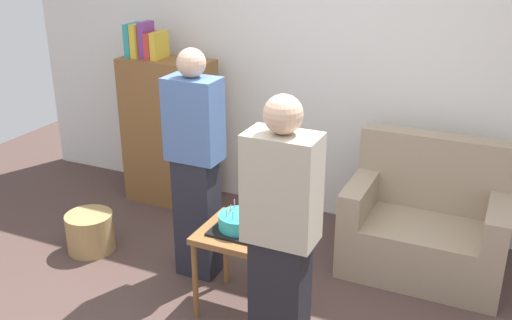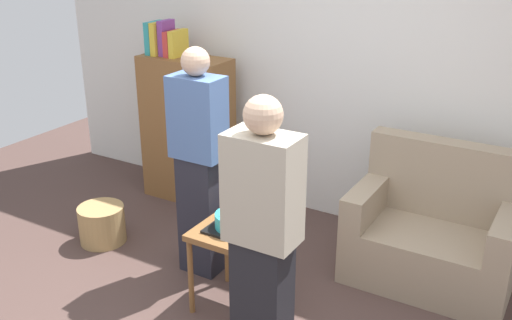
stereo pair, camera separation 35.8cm
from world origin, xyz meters
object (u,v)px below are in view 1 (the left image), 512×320
Objects in this scene: bookshelf at (169,129)px; wicker_basket at (90,232)px; person_blowing_candles at (196,166)px; birthday_cake at (239,223)px; person_holding_cake at (281,247)px; side_table at (239,242)px; couch at (426,226)px.

wicker_basket is (-0.09, -1.03, -0.53)m from bookshelf.
person_blowing_candles is (0.83, -0.95, 0.15)m from bookshelf.
birthday_cake is 0.20× the size of person_holding_cake.
side_table is at bearing -56.61° from person_holding_cake.
wicker_basket is (-0.92, -0.08, -0.68)m from person_blowing_candles.
person_blowing_candles is at bearing 150.74° from birthday_cake.
bookshelf reaches higher than couch.
couch is 1.70m from person_blowing_candles.
birthday_cake is at bearing -135.38° from couch.
side_table is 0.62m from person_blowing_candles.
person_blowing_candles reaches higher than couch.
wicker_basket is (-1.37, 0.18, -0.33)m from side_table.
bookshelf is at bearing 136.75° from side_table.
bookshelf is 1.76m from birthday_cake.
side_table is at bearing -43.25° from bookshelf.
bookshelf is at bearing 145.60° from person_blowing_candles.
bookshelf is 2.46m from person_holding_cake.
bookshelf is at bearing 84.94° from wicker_basket.
birthday_cake is (1.28, -1.20, -0.06)m from bookshelf.
birthday_cake is 1.46m from wicker_basket.
couch is 1.41m from side_table.
person_holding_cake is (0.49, -0.51, 0.35)m from side_table.
person_blowing_candles is 1.00× the size of person_holding_cake.
couch is 0.69× the size of bookshelf.
couch reaches higher than birthday_cake.
side_table is 1.58× the size of wicker_basket.
person_holding_cake is (0.49, -0.51, 0.21)m from birthday_cake.
birthday_cake reaches higher than side_table.
side_table is 0.35× the size of person_holding_cake.
bookshelf is 1.27m from person_blowing_candles.
wicker_basket is at bearing -161.10° from couch.
wicker_basket is at bearing 172.67° from side_table.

